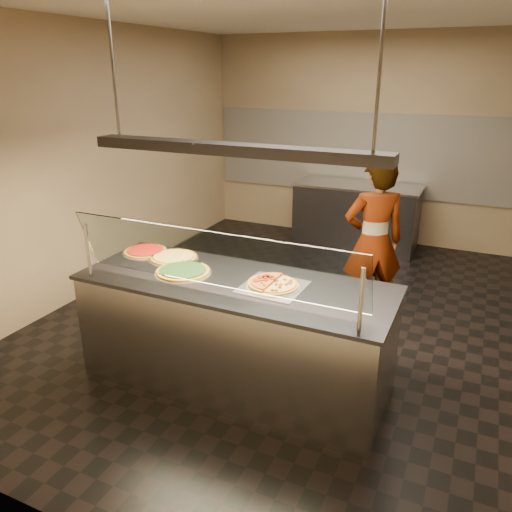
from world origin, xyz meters
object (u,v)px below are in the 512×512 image
at_px(pizza_tomato, 146,251).
at_px(pizza_spatula, 188,260).
at_px(worker, 374,241).
at_px(heat_lamp_housing, 232,149).
at_px(sneeze_guard, 212,260).
at_px(half_pizza_pepperoni, 262,281).
at_px(pizza_spinach, 183,271).
at_px(pizza_cheese, 174,257).
at_px(serving_counter, 235,333).
at_px(prep_table, 356,215).
at_px(half_pizza_sausage, 285,286).
at_px(perforated_tray, 273,286).

height_order(pizza_tomato, pizza_spatula, pizza_spatula).
distance_m(worker, heat_lamp_housing, 2.11).
bearing_deg(pizza_tomato, sneeze_guard, -29.76).
bearing_deg(half_pizza_pepperoni, pizza_spinach, -175.71).
relative_size(pizza_spinach, heat_lamp_housing, 0.20).
height_order(sneeze_guard, pizza_cheese, sneeze_guard).
bearing_deg(heat_lamp_housing, serving_counter, 180.00).
height_order(pizza_spatula, prep_table, pizza_spatula).
bearing_deg(half_pizza_sausage, perforated_tray, 179.53).
xyz_separation_m(sneeze_guard, pizza_tomato, (-1.03, 0.59, -0.28)).
xyz_separation_m(serving_counter, pizza_cheese, (-0.70, 0.22, 0.48)).
distance_m(pizza_cheese, pizza_spatula, 0.17).
relative_size(pizza_tomato, pizza_spatula, 1.60).
bearing_deg(pizza_spinach, pizza_spatula, 112.19).
relative_size(perforated_tray, half_pizza_pepperoni, 1.23).
xyz_separation_m(serving_counter, prep_table, (0.03, 3.87, 0.00)).
height_order(pizza_spinach, pizza_spatula, pizza_spatula).
bearing_deg(worker, sneeze_guard, 38.82).
xyz_separation_m(worker, heat_lamp_housing, (-0.74, -1.64, 1.10)).
height_order(pizza_spinach, pizza_cheese, pizza_spinach).
xyz_separation_m(half_pizza_pepperoni, worker, (0.51, 1.62, -0.11)).
bearing_deg(pizza_cheese, half_pizza_pepperoni, -11.94).
relative_size(half_pizza_sausage, prep_table, 0.22).
xyz_separation_m(pizza_cheese, worker, (1.44, 1.42, -0.09)).
bearing_deg(pizza_cheese, prep_table, 78.71).
bearing_deg(pizza_spinach, perforated_tray, 3.71).
distance_m(sneeze_guard, pizza_spatula, 0.80).
height_order(half_pizza_pepperoni, pizza_spinach, half_pizza_pepperoni).
distance_m(sneeze_guard, pizza_cheese, 0.94).
relative_size(pizza_cheese, prep_table, 0.24).
bearing_deg(worker, pizza_tomato, 7.63).
relative_size(sneeze_guard, half_pizza_sausage, 5.87).
bearing_deg(pizza_cheese, pizza_tomato, 175.54).
height_order(sneeze_guard, pizza_spatula, sneeze_guard).
relative_size(half_pizza_sausage, pizza_spinach, 0.83).
relative_size(perforated_tray, pizza_cheese, 1.10).
distance_m(half_pizza_sausage, worker, 1.66).
height_order(half_pizza_pepperoni, heat_lamp_housing, heat_lamp_housing).
relative_size(sneeze_guard, pizza_tomato, 5.60).
relative_size(serving_counter, perforated_tray, 5.29).
distance_m(pizza_spatula, heat_lamp_housing, 1.14).
height_order(pizza_cheese, heat_lamp_housing, heat_lamp_housing).
distance_m(prep_table, worker, 2.38).
relative_size(serving_counter, heat_lamp_housing, 1.09).
distance_m(half_pizza_pepperoni, heat_lamp_housing, 1.01).
distance_m(pizza_tomato, worker, 2.25).
distance_m(perforated_tray, pizza_cheese, 1.04).
height_order(prep_table, worker, worker).
xyz_separation_m(sneeze_guard, half_pizza_pepperoni, (0.23, 0.36, -0.26)).
distance_m(half_pizza_pepperoni, prep_table, 3.89).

